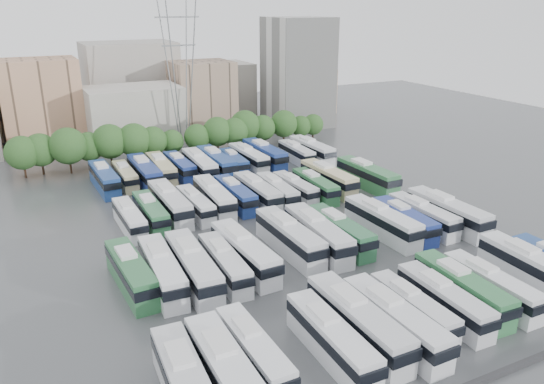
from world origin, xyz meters
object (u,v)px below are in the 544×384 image
bus_r3_s3 (145,172)px  bus_r0_s5 (358,321)px  bus_r2_s11 (328,178)px  bus_r3_s1 (104,178)px  bus_r2_s13 (367,175)px  bus_r0_s4 (331,339)px  bus_r0_s2 (254,351)px  bus_r0_s8 (444,300)px  bus_r2_s2 (151,212)px  bus_r1_s0 (131,273)px  bus_r1_s3 (224,263)px  bus_r0_s7 (413,308)px  bus_r1_s7 (318,234)px  bus_r2_s5 (214,197)px  bus_r3_s7 (216,162)px  electricity_pylon (179,58)px  bus_r3_s5 (180,167)px  bus_r0_s9 (462,288)px  bus_r0_s10 (491,286)px  bus_r3_s6 (200,165)px  bus_r2_s1 (130,218)px  bus_r1_s4 (245,252)px  bus_r1_s6 (290,237)px  bus_r1_s13 (448,212)px  bus_r2_s4 (195,204)px  apartment_tower (298,73)px  bus_r3_s9 (249,158)px  bus_r3_s10 (264,154)px  bus_r1_s8 (339,231)px  bus_r3_s13 (312,150)px  bus_r1_s2 (193,266)px  bus_r2_s3 (170,203)px  bus_r3_s8 (234,162)px  bus_r3_s2 (125,176)px  bus_r0_s1 (227,374)px  bus_r1_s10 (382,221)px  bus_r2_s10 (315,186)px  bus_r2_s8 (277,191)px  bus_r2_s9 (295,188)px  bus_r2_s6 (235,194)px

bus_r3_s3 → bus_r0_s5: bearing=-83.5°
bus_r2_s11 → bus_r3_s1: size_ratio=1.03×
bus_r3_s1 → bus_r2_s13: bearing=-26.8°
bus_r0_s4 → bus_r0_s2: bearing=167.0°
bus_r0_s8 → bus_r2_s2: (-20.07, 35.65, -0.02)m
bus_r1_s0 → bus_r1_s3: 10.15m
bus_r0_s7 → bus_r1_s7: bearing=89.6°
bus_r2_s5 → bus_r3_s7: bus_r3_s7 is taller
bus_r0_s8 → electricity_pylon: bearing=93.8°
bus_r3_s5 → bus_r0_s9: bearing=-77.1°
electricity_pylon → bus_r0_s10: size_ratio=2.89×
bus_r3_s6 → bus_r0_s10: bearing=-74.6°
bus_r2_s1 → bus_r3_s5: bus_r3_s5 is taller
bus_r1_s4 → bus_r1_s6: bearing=8.2°
bus_r1_s0 → bus_r2_s13: bus_r2_s13 is taller
bus_r1_s13 → bus_r2_s4: (-29.86, 19.34, -0.40)m
apartment_tower → bus_r2_s4: 63.46m
bus_r3_s9 → bus_r3_s10: size_ratio=0.92×
bus_r0_s2 → bus_r3_s7: bearing=71.5°
bus_r1_s3 → bus_r1_s8: bus_r1_s8 is taller
bus_r2_s13 → bus_r3_s10: bus_r2_s13 is taller
bus_r3_s6 → bus_r3_s13: bearing=1.3°
bus_r3_s5 → bus_r2_s1: bearing=-124.3°
bus_r1_s2 → bus_r2_s4: 20.06m
bus_r1_s3 → bus_r2_s3: 20.41m
bus_r1_s3 → bus_r1_s7: bus_r1_s7 is taller
bus_r3_s5 → bus_r3_s8: (9.98, -0.97, -0.16)m
bus_r3_s2 → bus_r2_s3: bearing=-80.4°
bus_r0_s9 → bus_r2_s13: size_ratio=0.90×
bus_r1_s0 → bus_r2_s2: (6.33, 16.57, -0.14)m
bus_r1_s2 → bus_r1_s3: bus_r1_s2 is taller
bus_r0_s5 → bus_r2_s3: bus_r0_s5 is taller
bus_r0_s1 → bus_r2_s5: bus_r0_s1 is taller
bus_r3_s5 → bus_r1_s10: bearing=-66.5°
bus_r1_s8 → bus_r2_s10: (6.41, 16.79, -0.14)m
bus_r2_s2 → bus_r2_s3: bearing=25.8°
electricity_pylon → bus_r2_s3: 42.65m
bus_r0_s7 → bus_r2_s2: size_ratio=0.94×
bus_r0_s1 → bus_r2_s4: 38.47m
bus_r1_s10 → electricity_pylon: bearing=97.8°
bus_r1_s6 → bus_r3_s3: size_ratio=1.00×
bus_r0_s9 → bus_r1_s10: bus_r1_s10 is taller
bus_r2_s8 → bus_r2_s9: size_ratio=1.05×
apartment_tower → bus_r2_s6: apartment_tower is taller
bus_r2_s1 → bus_r0_s4: bearing=-75.8°
bus_r1_s10 → bus_r2_s13: 19.47m
bus_r1_s10 → bus_r2_s5: size_ratio=1.02×
bus_r2_s9 → bus_r2_s13: bus_r2_s13 is taller
bus_r1_s3 → bus_r2_s11: 33.20m
bus_r0_s4 → bus_r3_s3: bearing=94.3°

